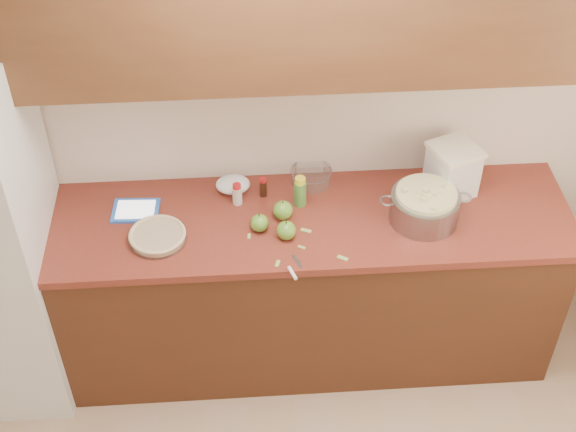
{
  "coord_description": "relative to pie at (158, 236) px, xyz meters",
  "views": [
    {
      "loc": [
        -0.19,
        -1.25,
        3.41
      ],
      "look_at": [
        -0.01,
        1.43,
        0.98
      ],
      "focal_mm": 50.0,
      "sensor_mm": 36.0,
      "label": 1
    }
  ],
  "objects": [
    {
      "name": "counter_run",
      "position": [
        0.59,
        0.1,
        -0.48
      ],
      "size": [
        2.64,
        0.68,
        0.92
      ],
      "color": "#462313",
      "rests_on": "ground"
    },
    {
      "name": "pie",
      "position": [
        0.0,
        0.0,
        0.0
      ],
      "size": [
        0.26,
        0.26,
        0.04
      ],
      "rotation": [
        0.0,
        0.0,
        0.31
      ],
      "color": "silver",
      "rests_on": "counter_run"
    },
    {
      "name": "colander",
      "position": [
        1.21,
        0.06,
        0.05
      ],
      "size": [
        0.42,
        0.32,
        0.16
      ],
      "rotation": [
        0.0,
        0.0,
        0.34
      ],
      "color": "gray",
      "rests_on": "counter_run"
    },
    {
      "name": "flour_canister",
      "position": [
        1.37,
        0.25,
        0.11
      ],
      "size": [
        0.27,
        0.27,
        0.26
      ],
      "rotation": [
        0.0,
        0.0,
        0.38
      ],
      "color": "silver",
      "rests_on": "counter_run"
    },
    {
      "name": "tablet",
      "position": [
        -0.11,
        0.2,
        -0.01
      ],
      "size": [
        0.22,
        0.17,
        0.02
      ],
      "rotation": [
        0.0,
        0.0,
        -0.05
      ],
      "color": "blue",
      "rests_on": "counter_run"
    },
    {
      "name": "paring_knife",
      "position": [
        0.59,
        -0.24,
        -0.02
      ],
      "size": [
        0.07,
        0.16,
        0.02
      ],
      "rotation": [
        0.0,
        0.0,
        0.34
      ],
      "color": "gray",
      "rests_on": "counter_run"
    },
    {
      "name": "lemon_bottle",
      "position": [
        0.65,
        0.2,
        0.05
      ],
      "size": [
        0.06,
        0.06,
        0.16
      ],
      "rotation": [
        0.0,
        0.0,
        -0.14
      ],
      "color": "#4C8C38",
      "rests_on": "counter_run"
    },
    {
      "name": "cinnamon_shaker",
      "position": [
        0.36,
        0.23,
        0.03
      ],
      "size": [
        0.05,
        0.05,
        0.11
      ],
      "rotation": [
        0.0,
        0.0,
        -0.08
      ],
      "color": "beige",
      "rests_on": "counter_run"
    },
    {
      "name": "vanilla_bottle",
      "position": [
        0.49,
        0.27,
        0.03
      ],
      "size": [
        0.04,
        0.04,
        0.1
      ],
      "rotation": [
        0.0,
        0.0,
        -0.09
      ],
      "color": "black",
      "rests_on": "counter_run"
    },
    {
      "name": "mixing_bowl",
      "position": [
        0.72,
        0.36,
        0.02
      ],
      "size": [
        0.2,
        0.2,
        0.08
      ],
      "rotation": [
        0.0,
        0.0,
        -0.23
      ],
      "color": "silver",
      "rests_on": "counter_run"
    },
    {
      "name": "paper_towel",
      "position": [
        0.34,
        0.32,
        0.01
      ],
      "size": [
        0.18,
        0.15,
        0.07
      ],
      "primitive_type": "ellipsoid",
      "rotation": [
        0.0,
        0.0,
        0.12
      ],
      "color": "white",
      "rests_on": "counter_run"
    },
    {
      "name": "apple_left",
      "position": [
        0.46,
        0.03,
        0.02
      ],
      "size": [
        0.08,
        0.08,
        0.1
      ],
      "color": "#598D28",
      "rests_on": "counter_run"
    },
    {
      "name": "apple_center",
      "position": [
        0.57,
        0.11,
        0.02
      ],
      "size": [
        0.09,
        0.09,
        0.1
      ],
      "color": "#598D28",
      "rests_on": "counter_run"
    },
    {
      "name": "apple_front",
      "position": [
        0.57,
        -0.03,
        0.02
      ],
      "size": [
        0.09,
        0.09,
        0.1
      ],
      "color": "#598D28",
      "rests_on": "counter_run"
    },
    {
      "name": "peel_a",
      "position": [
        0.64,
        -0.09,
        -0.02
      ],
      "size": [
        0.04,
        0.03,
        0.0
      ],
      "primitive_type": "cube",
      "rotation": [
        0.0,
        0.0,
        -0.51
      ],
      "color": "#92B558",
      "rests_on": "counter_run"
    },
    {
      "name": "peel_b",
      "position": [
        0.67,
        0.01,
        -0.02
      ],
      "size": [
        0.05,
        0.04,
        0.0
      ],
      "primitive_type": "cube",
      "rotation": [
        0.0,
        0.0,
        -0.43
      ],
      "color": "#92B558",
      "rests_on": "counter_run"
    },
    {
      "name": "peel_c",
      "position": [
        0.53,
        -0.19,
        -0.02
      ],
      "size": [
        0.03,
        0.04,
        0.0
      ],
      "primitive_type": "cube",
      "rotation": [
        0.0,
        0.0,
        -1.89
      ],
      "color": "#92B558",
      "rests_on": "counter_run"
    },
    {
      "name": "peel_d",
      "position": [
        0.81,
        -0.17,
        -0.02
      ],
      "size": [
        0.05,
        0.04,
        0.0
      ],
      "primitive_type": "cube",
      "rotation": [
        0.0,
        0.0,
        2.59
      ],
      "color": "#92B558",
      "rests_on": "counter_run"
    },
    {
      "name": "peel_e",
      "position": [
        0.41,
        -0.01,
        -0.02
      ],
      "size": [
        0.02,
        0.03,
        0.0
      ],
      "primitive_type": "cube",
      "rotation": [
        0.0,
        0.0,
        -1.68
      ],
      "color": "#92B558",
      "rests_on": "counter_run"
    }
  ]
}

